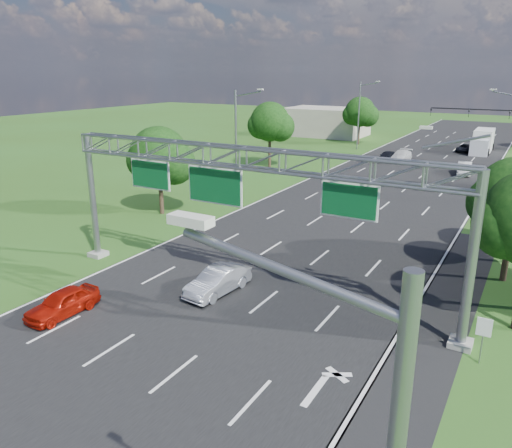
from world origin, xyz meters
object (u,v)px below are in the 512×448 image
Objects in this scene: sign_gantry at (244,170)px; silver_sedan at (218,281)px; box_truck at (483,142)px; traffic_signal at (496,121)px; regulatory_sign at (484,331)px; red_coupe at (62,303)px.

sign_gantry reaches higher than silver_sedan.
box_truck is at bearing 84.90° from sign_gantry.
sign_gantry reaches higher than traffic_signal.
box_truck is (-1.87, 6.12, -3.59)m from traffic_signal.
regulatory_sign is 13.39m from silver_sedan.
box_truck reaches higher than regulatory_sign.
red_coupe is at bearing -101.49° from box_truck.
traffic_signal is at bearing 95.20° from regulatory_sign.
sign_gantry is at bearing 175.17° from regulatory_sign.
box_truck reaches higher than red_coupe.
sign_gantry is 11.30m from red_coupe.
regulatory_sign is at bearing -84.80° from traffic_signal.
silver_sedan reaches higher than red_coupe.
box_truck is (11.87, 65.86, 0.92)m from red_coupe.
silver_sedan is at bearing 178.84° from regulatory_sign.
silver_sedan is at bearing -149.94° from sign_gantry.
regulatory_sign is (12.07, -1.02, -5.38)m from sign_gantry.
silver_sedan is 60.23m from box_truck.
regulatory_sign is 60.52m from box_truck.
red_coupe is (-6.59, -6.74, -6.23)m from sign_gantry.
traffic_signal is 1.40× the size of box_truck.
sign_gantry is at bearing -97.68° from traffic_signal.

